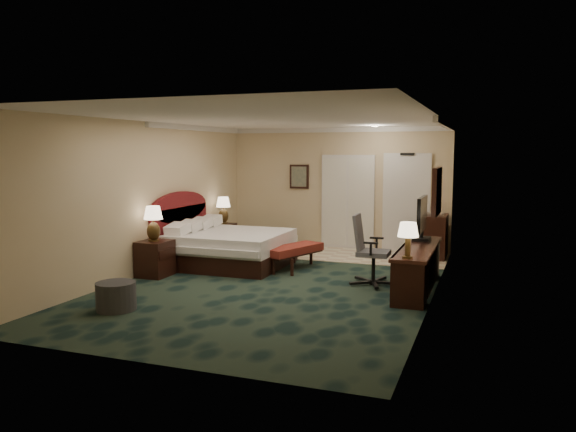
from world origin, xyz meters
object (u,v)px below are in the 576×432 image
(tv, at_px, (422,219))
(lamp_far, at_px, (223,210))
(ottoman, at_px, (116,296))
(minibar, at_px, (435,236))
(bed, at_px, (231,249))
(desk_chair, at_px, (374,250))
(lamp_near, at_px, (153,224))
(desk, at_px, (418,268))
(bed_bench, at_px, (293,257))
(nightstand_near, at_px, (155,258))
(nightstand_far, at_px, (222,238))

(tv, bearing_deg, lamp_far, 162.02)
(ottoman, bearing_deg, minibar, 55.26)
(tv, bearing_deg, bed, 179.19)
(desk_chair, bearing_deg, minibar, 73.92)
(lamp_near, distance_m, minibar, 5.63)
(desk, distance_m, tv, 0.97)
(bed, xyz_separation_m, bed_bench, (1.23, 0.09, -0.10))
(nightstand_near, relative_size, ottoman, 1.15)
(tv, xyz_separation_m, desk_chair, (-0.70, -0.55, -0.48))
(lamp_near, relative_size, desk_chair, 0.53)
(nightstand_far, bearing_deg, bed_bench, -30.69)
(lamp_near, bearing_deg, ottoman, -70.93)
(lamp_near, bearing_deg, lamp_far, 89.87)
(nightstand_far, relative_size, lamp_near, 0.98)
(nightstand_near, height_order, desk_chair, desk_chair)
(ottoman, bearing_deg, desk, 34.34)
(minibar, bearing_deg, lamp_near, -142.38)
(nightstand_far, xyz_separation_m, ottoman, (0.70, -4.63, -0.11))
(bed_bench, height_order, minibar, minibar)
(bed_bench, xyz_separation_m, desk, (2.37, -0.82, 0.13))
(bed, distance_m, nightstand_far, 1.59)
(nightstand_far, relative_size, minibar, 0.68)
(ottoman, xyz_separation_m, desk_chair, (3.04, 2.68, 0.38))
(lamp_near, xyz_separation_m, desk, (4.45, 0.58, -0.58))
(nightstand_far, relative_size, ottoman, 1.11)
(minibar, bearing_deg, desk, -89.87)
(nightstand_far, bearing_deg, bed, -57.11)
(lamp_far, bearing_deg, tv, -18.15)
(nightstand_far, bearing_deg, desk, -24.74)
(lamp_far, bearing_deg, bed, -58.58)
(ottoman, distance_m, desk_chair, 4.07)
(lamp_near, distance_m, bed_bench, 2.61)
(lamp_far, xyz_separation_m, desk, (4.45, -2.11, -0.55))
(bed, height_order, desk_chair, desk_chair)
(lamp_far, relative_size, tv, 0.62)
(bed_bench, bearing_deg, ottoman, -92.02)
(lamp_far, height_order, tv, tv)
(nightstand_near, height_order, tv, tv)
(nightstand_near, bearing_deg, bed, 56.43)
(bed_bench, height_order, ottoman, bed_bench)
(lamp_far, relative_size, desk, 0.24)
(ottoman, relative_size, tv, 0.58)
(nightstand_far, xyz_separation_m, desk, (4.46, -2.06, 0.04))
(lamp_near, bearing_deg, bed, 56.78)
(desk, xyz_separation_m, desk_chair, (-0.73, 0.11, 0.23))
(desk_chair, bearing_deg, lamp_far, 150.42)
(bed, bearing_deg, desk, -11.36)
(minibar, bearing_deg, lamp_far, -170.60)
(bed, distance_m, minibar, 4.17)
(nightstand_near, xyz_separation_m, bed_bench, (2.08, 1.38, -0.09))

